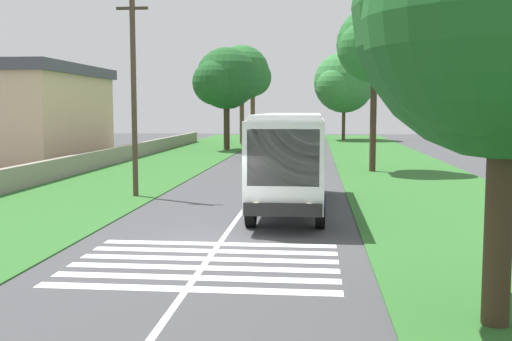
{
  "coord_description": "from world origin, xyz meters",
  "views": [
    {
      "loc": [
        -17.32,
        -2.77,
        3.91
      ],
      "look_at": [
        5.55,
        -0.54,
        1.6
      ],
      "focal_mm": 42.83,
      "sensor_mm": 36.0,
      "label": 1
    }
  ],
  "objects_px": {
    "roadside_tree_right_1": "(343,84)",
    "trailing_car_1": "(260,149)",
    "trailing_car_2": "(307,144)",
    "trailing_minibus_0": "(277,129)",
    "coach_bus": "(290,154)",
    "roadside_tree_left_1": "(241,75)",
    "roadside_tree_left_2": "(225,81)",
    "roadside_tree_right_2": "(372,47)",
    "roadside_tree_left_0": "(252,79)",
    "utility_pole": "(134,93)",
    "trailing_car_0": "(302,156)",
    "trailing_car_3": "(271,140)",
    "roadside_building": "(25,113)",
    "roadside_tree_right_0": "(496,17)"
  },
  "relations": [
    {
      "from": "roadside_tree_right_1",
      "to": "trailing_car_1",
      "type": "bearing_deg",
      "value": 164.78
    },
    {
      "from": "trailing_car_2",
      "to": "trailing_minibus_0",
      "type": "xyz_separation_m",
      "value": [
        13.56,
        3.67,
        0.88
      ]
    },
    {
      "from": "coach_bus",
      "to": "roadside_tree_left_1",
      "type": "xyz_separation_m",
      "value": [
        44.8,
        7.45,
        5.63
      ]
    },
    {
      "from": "roadside_tree_left_2",
      "to": "roadside_tree_right_1",
      "type": "relative_size",
      "value": 0.89
    },
    {
      "from": "roadside_tree_right_2",
      "to": "roadside_tree_left_0",
      "type": "bearing_deg",
      "value": 16.18
    },
    {
      "from": "roadside_tree_right_1",
      "to": "utility_pole",
      "type": "xyz_separation_m",
      "value": [
        -51.58,
        11.37,
        -2.4
      ]
    },
    {
      "from": "roadside_tree_left_2",
      "to": "trailing_car_0",
      "type": "bearing_deg",
      "value": -153.23
    },
    {
      "from": "roadside_tree_right_1",
      "to": "trailing_minibus_0",
      "type": "bearing_deg",
      "value": 129.65
    },
    {
      "from": "trailing_car_2",
      "to": "roadside_tree_left_1",
      "type": "xyz_separation_m",
      "value": [
        10.69,
        7.61,
        7.11
      ]
    },
    {
      "from": "trailing_car_3",
      "to": "utility_pole",
      "type": "distance_m",
      "value": 37.56
    },
    {
      "from": "trailing_minibus_0",
      "to": "roadside_tree_left_2",
      "type": "distance_m",
      "value": 14.88
    },
    {
      "from": "trailing_minibus_0",
      "to": "roadside_tree_left_0",
      "type": "bearing_deg",
      "value": 27.51
    },
    {
      "from": "trailing_car_0",
      "to": "trailing_car_2",
      "type": "height_order",
      "value": "same"
    },
    {
      "from": "roadside_tree_left_1",
      "to": "roadside_tree_right_1",
      "type": "height_order",
      "value": "roadside_tree_left_1"
    },
    {
      "from": "roadside_tree_left_0",
      "to": "roadside_tree_left_2",
      "type": "height_order",
      "value": "roadside_tree_left_0"
    },
    {
      "from": "trailing_car_0",
      "to": "roadside_building",
      "type": "relative_size",
      "value": 0.3
    },
    {
      "from": "trailing_car_1",
      "to": "trailing_car_3",
      "type": "xyz_separation_m",
      "value": [
        14.31,
        0.19,
        0.0
      ]
    },
    {
      "from": "coach_bus",
      "to": "roadside_tree_right_1",
      "type": "height_order",
      "value": "roadside_tree_right_1"
    },
    {
      "from": "coach_bus",
      "to": "roadside_tree_right_1",
      "type": "bearing_deg",
      "value": -4.57
    },
    {
      "from": "trailing_car_1",
      "to": "roadside_tree_left_2",
      "type": "bearing_deg",
      "value": 25.47
    },
    {
      "from": "trailing_car_0",
      "to": "roadside_tree_left_2",
      "type": "height_order",
      "value": "roadside_tree_left_2"
    },
    {
      "from": "roadside_tree_left_1",
      "to": "roadside_tree_right_2",
      "type": "relative_size",
      "value": 1.08
    },
    {
      "from": "roadside_tree_right_0",
      "to": "utility_pole",
      "type": "distance_m",
      "value": 18.92
    },
    {
      "from": "roadside_tree_left_0",
      "to": "roadside_tree_right_2",
      "type": "distance_m",
      "value": 41.75
    },
    {
      "from": "coach_bus",
      "to": "roadside_tree_left_2",
      "type": "height_order",
      "value": "roadside_tree_left_2"
    },
    {
      "from": "trailing_car_2",
      "to": "trailing_minibus_0",
      "type": "height_order",
      "value": "trailing_minibus_0"
    },
    {
      "from": "trailing_car_1",
      "to": "roadside_tree_left_1",
      "type": "bearing_deg",
      "value": 11.58
    },
    {
      "from": "utility_pole",
      "to": "trailing_car_2",
      "type": "bearing_deg",
      "value": -12.87
    },
    {
      "from": "roadside_tree_left_1",
      "to": "roadside_building",
      "type": "xyz_separation_m",
      "value": [
        -24.81,
        13.26,
        -4.15
      ]
    },
    {
      "from": "trailing_minibus_0",
      "to": "roadside_tree_left_1",
      "type": "xyz_separation_m",
      "value": [
        -2.87,
        3.95,
        6.23
      ]
    },
    {
      "from": "roadside_tree_right_0",
      "to": "roadside_tree_left_1",
      "type": "bearing_deg",
      "value": 11.34
    },
    {
      "from": "trailing_car_3",
      "to": "roadside_tree_right_1",
      "type": "xyz_separation_m",
      "value": [
        14.38,
        -8.0,
        6.35
      ]
    },
    {
      "from": "trailing_car_0",
      "to": "roadside_tree_right_0",
      "type": "bearing_deg",
      "value": -172.72
    },
    {
      "from": "roadside_tree_right_2",
      "to": "coach_bus",
      "type": "bearing_deg",
      "value": 163.33
    },
    {
      "from": "trailing_car_0",
      "to": "trailing_car_3",
      "type": "relative_size",
      "value": 1.0
    },
    {
      "from": "roadside_tree_right_0",
      "to": "roadside_tree_left_0",
      "type": "bearing_deg",
      "value": 9.51
    },
    {
      "from": "roadside_tree_left_2",
      "to": "roadside_tree_right_0",
      "type": "relative_size",
      "value": 1.17
    },
    {
      "from": "coach_bus",
      "to": "roadside_tree_left_0",
      "type": "height_order",
      "value": "roadside_tree_left_0"
    },
    {
      "from": "trailing_car_3",
      "to": "utility_pole",
      "type": "relative_size",
      "value": 0.49
    },
    {
      "from": "roadside_tree_left_2",
      "to": "roadside_tree_right_1",
      "type": "height_order",
      "value": "roadside_tree_right_1"
    },
    {
      "from": "trailing_car_0",
      "to": "roadside_tree_left_0",
      "type": "relative_size",
      "value": 0.42
    },
    {
      "from": "trailing_car_0",
      "to": "roadside_tree_right_2",
      "type": "relative_size",
      "value": 0.42
    },
    {
      "from": "trailing_minibus_0",
      "to": "roadside_building",
      "type": "relative_size",
      "value": 0.42
    },
    {
      "from": "coach_bus",
      "to": "trailing_car_1",
      "type": "height_order",
      "value": "coach_bus"
    },
    {
      "from": "trailing_car_1",
      "to": "roadside_tree_right_1",
      "type": "xyz_separation_m",
      "value": [
        28.69,
        -7.81,
        6.35
      ]
    },
    {
      "from": "trailing_car_2",
      "to": "roadside_tree_left_2",
      "type": "relative_size",
      "value": 0.44
    },
    {
      "from": "roadside_tree_left_2",
      "to": "roadside_tree_right_0",
      "type": "distance_m",
      "value": 48.51
    },
    {
      "from": "trailing_minibus_0",
      "to": "roadside_tree_right_0",
      "type": "distance_m",
      "value": 60.98
    },
    {
      "from": "trailing_car_1",
      "to": "trailing_minibus_0",
      "type": "relative_size",
      "value": 0.72
    },
    {
      "from": "trailing_car_3",
      "to": "roadside_tree_right_0",
      "type": "distance_m",
      "value": 53.26
    }
  ]
}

